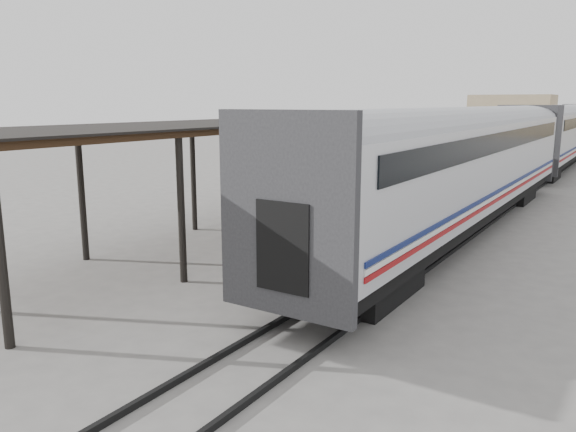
% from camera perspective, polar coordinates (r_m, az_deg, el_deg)
% --- Properties ---
extents(ground, '(160.00, 160.00, 0.00)m').
position_cam_1_polar(ground, '(16.33, -2.20, -5.64)').
color(ground, slate).
rests_on(ground, ground).
extents(train, '(3.45, 76.01, 4.01)m').
position_cam_1_polar(train, '(46.97, 25.92, 7.75)').
color(train, silver).
rests_on(train, ground).
extents(canopy, '(4.90, 64.30, 4.15)m').
position_cam_1_polar(canopy, '(38.81, 14.39, 9.93)').
color(canopy, '#422B19').
rests_on(canopy, ground).
extents(rails, '(1.54, 150.00, 0.12)m').
position_cam_1_polar(rails, '(47.37, 25.68, 4.59)').
color(rails, black).
rests_on(rails, ground).
extents(building_left, '(12.00, 8.00, 6.00)m').
position_cam_1_polar(building_left, '(96.67, 21.76, 9.59)').
color(building_left, tan).
rests_on(building_left, ground).
extents(baggage_cart, '(1.87, 2.65, 0.86)m').
position_cam_1_polar(baggage_cart, '(15.70, 0.22, -3.86)').
color(baggage_cart, brown).
rests_on(baggage_cart, ground).
extents(suitcase_stack, '(1.25, 1.35, 0.60)m').
position_cam_1_polar(suitcase_stack, '(15.93, 0.10, -2.11)').
color(suitcase_stack, '#353538').
rests_on(suitcase_stack, baggage_cart).
extents(luggage_tug, '(1.26, 1.73, 1.38)m').
position_cam_1_polar(luggage_tug, '(32.90, 11.69, 3.95)').
color(luggage_tug, maroon).
rests_on(luggage_tug, ground).
extents(porter, '(0.42, 0.64, 1.73)m').
position_cam_1_polar(porter, '(14.78, -0.32, -0.54)').
color(porter, navy).
rests_on(porter, baggage_cart).
extents(pedestrian, '(1.05, 0.55, 1.70)m').
position_cam_1_polar(pedestrian, '(27.86, 8.36, 3.19)').
color(pedestrian, black).
rests_on(pedestrian, ground).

